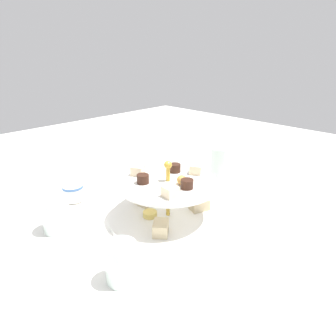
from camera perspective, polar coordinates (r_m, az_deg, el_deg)
ground_plane at (r=0.81m, az=0.00°, el=-9.26°), size 2.40×2.40×0.00m
tiered_serving_stand at (r=0.79m, az=-0.02°, el=-6.26°), size 0.30×0.30×0.16m
water_glass_tall_right at (r=0.99m, az=9.71°, el=0.30°), size 0.07×0.07×0.12m
water_glass_short_left at (r=0.79m, az=-19.98°, el=-8.26°), size 0.06×0.06×0.08m
teacup_with_saucer at (r=0.92m, az=-17.10°, el=-4.60°), size 0.09×0.09×0.05m
butter_knife_left at (r=0.74m, az=23.37°, el=-14.39°), size 0.16×0.09×0.00m
butter_knife_right at (r=1.08m, az=-7.27°, el=-1.24°), size 0.17×0.06×0.00m
water_glass_mid_back at (r=0.60m, az=-8.63°, el=-16.90°), size 0.06×0.06×0.08m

